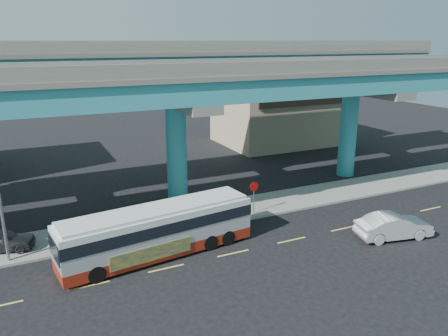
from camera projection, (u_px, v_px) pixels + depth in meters
name	position (u px, v px, depth m)	size (l,w,h in m)	color
ground	(231.00, 251.00, 25.22)	(120.00, 120.00, 0.00)	black
sidewalk	(195.00, 217.00, 29.97)	(70.00, 4.00, 0.15)	gray
lane_markings	(233.00, 253.00, 24.96)	(58.00, 0.12, 0.01)	#D8C64C
viaduct	(174.00, 79.00, 30.55)	(52.00, 12.40, 11.70)	teal
building_beige	(281.00, 113.00, 51.58)	(14.00, 10.23, 7.00)	tan
transit_bus	(158.00, 229.00, 24.38)	(11.32, 3.77, 2.85)	maroon
sedan	(394.00, 226.00, 26.73)	(4.92, 2.55, 1.54)	#AEAEB3
stop_sign	(254.00, 191.00, 29.92)	(0.69, 0.10, 2.31)	gray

